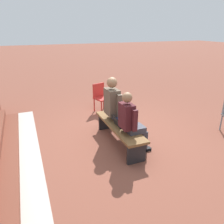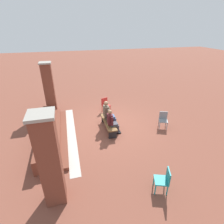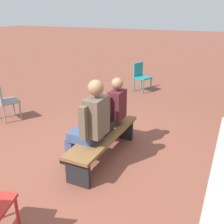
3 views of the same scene
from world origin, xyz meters
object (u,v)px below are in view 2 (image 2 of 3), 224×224
Objects in this scene: laptop at (109,121)px; plastic_chair_foreground at (105,104)px; person_student at (112,121)px; plastic_chair_far_left at (163,119)px; bench at (109,123)px; plastic_chair_near_bench_right at (164,179)px; person_adult at (108,113)px.

laptop is 0.38× the size of plastic_chair_foreground.
person_student is 0.42m from laptop.
person_student is at bearing 174.39° from plastic_chair_foreground.
person_student is 2.67m from plastic_chair_far_left.
plastic_chair_near_bench_right is at bearing -168.73° from bench.
plastic_chair_far_left is at bearing -99.40° from laptop.
person_student is 4.00× the size of laptop.
person_student is 1.53× the size of plastic_chair_far_left.
person_adult is at bearing -12.84° from laptop.
plastic_chair_near_bench_right is (-6.00, -0.49, 0.00)m from plastic_chair_foreground.
bench is 5.63× the size of laptop.
plastic_chair_far_left is at bearing -136.40° from plastic_chair_foreground.
bench is 1.41× the size of person_student.
person_adult reaches higher than bench.
plastic_chair_near_bench_right is (-4.28, -0.72, -0.26)m from person_adult.
person_adult is 1.68× the size of plastic_chair_far_left.
person_adult reaches higher than plastic_chair_near_bench_right.
plastic_chair_far_left is at bearing -107.17° from person_adult.
bench is at bearing 8.56° from person_student.
bench is 2.05m from plastic_chair_foreground.
person_student is 2.47m from plastic_chair_foreground.
plastic_chair_foreground is (2.03, -0.30, 0.13)m from bench.
person_student is 0.91× the size of person_adult.
plastic_chair_far_left is 1.00× the size of plastic_chair_foreground.
person_adult is 1.68× the size of plastic_chair_foreground.
plastic_chair_foreground is at bearing -5.61° from person_student.
laptop is 0.38× the size of plastic_chair_far_left.
plastic_chair_foreground is at bearing -8.53° from bench.
plastic_chair_far_left and plastic_chair_foreground have the same top height.
plastic_chair_far_left is at bearing -29.17° from plastic_chair_near_bench_right.
person_student reaches higher than plastic_chair_foreground.
laptop is at bearing 168.22° from bench.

